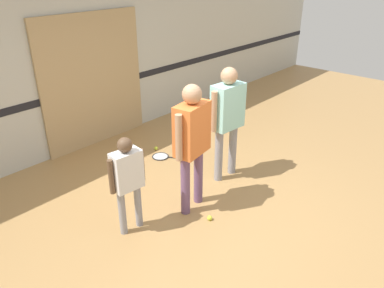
{
  "coord_description": "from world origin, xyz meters",
  "views": [
    {
      "loc": [
        -3.29,
        -2.73,
        3.06
      ],
      "look_at": [
        -0.12,
        0.13,
        0.96
      ],
      "focal_mm": 35.0,
      "sensor_mm": 36.0,
      "label": 1
    }
  ],
  "objects_px": {
    "person_student_left": "(127,175)",
    "racket_spare_on_floor": "(161,157)",
    "person_instructor": "(192,135)",
    "tennis_ball_by_spare_racket": "(156,148)",
    "person_student_right": "(228,112)",
    "tennis_ball_near_instructor": "(210,218)"
  },
  "relations": [
    {
      "from": "tennis_ball_by_spare_racket",
      "to": "person_student_left",
      "type": "bearing_deg",
      "value": -141.07
    },
    {
      "from": "person_student_left",
      "to": "tennis_ball_by_spare_racket",
      "type": "distance_m",
      "value": 2.33
    },
    {
      "from": "person_instructor",
      "to": "racket_spare_on_floor",
      "type": "xyz_separation_m",
      "value": [
        0.72,
        1.36,
        -1.07
      ]
    },
    {
      "from": "person_student_right",
      "to": "tennis_ball_by_spare_racket",
      "type": "relative_size",
      "value": 26.36
    },
    {
      "from": "person_instructor",
      "to": "person_student_left",
      "type": "height_order",
      "value": "person_instructor"
    },
    {
      "from": "person_instructor",
      "to": "person_student_left",
      "type": "xyz_separation_m",
      "value": [
        -0.87,
        0.25,
        -0.29
      ]
    },
    {
      "from": "racket_spare_on_floor",
      "to": "tennis_ball_near_instructor",
      "type": "relative_size",
      "value": 7.53
    },
    {
      "from": "racket_spare_on_floor",
      "to": "tennis_ball_near_instructor",
      "type": "xyz_separation_m",
      "value": [
        -0.79,
        -1.74,
        0.02
      ]
    },
    {
      "from": "person_student_left",
      "to": "tennis_ball_near_instructor",
      "type": "height_order",
      "value": "person_student_left"
    },
    {
      "from": "person_instructor",
      "to": "tennis_ball_near_instructor",
      "type": "bearing_deg",
      "value": -109.97
    },
    {
      "from": "person_instructor",
      "to": "person_student_left",
      "type": "distance_m",
      "value": 0.95
    },
    {
      "from": "person_student_right",
      "to": "tennis_ball_by_spare_racket",
      "type": "distance_m",
      "value": 1.8
    },
    {
      "from": "tennis_ball_near_instructor",
      "to": "person_instructor",
      "type": "bearing_deg",
      "value": 79.04
    },
    {
      "from": "person_instructor",
      "to": "racket_spare_on_floor",
      "type": "bearing_deg",
      "value": 53.12
    },
    {
      "from": "person_student_left",
      "to": "racket_spare_on_floor",
      "type": "xyz_separation_m",
      "value": [
        1.59,
        1.11,
        -0.78
      ]
    },
    {
      "from": "person_student_right",
      "to": "tennis_ball_by_spare_racket",
      "type": "height_order",
      "value": "person_student_right"
    },
    {
      "from": "person_instructor",
      "to": "tennis_ball_by_spare_racket",
      "type": "bearing_deg",
      "value": 53.58
    },
    {
      "from": "person_instructor",
      "to": "tennis_ball_by_spare_racket",
      "type": "xyz_separation_m",
      "value": [
        0.84,
        1.63,
        -1.05
      ]
    },
    {
      "from": "racket_spare_on_floor",
      "to": "person_instructor",
      "type": "bearing_deg",
      "value": -59.17
    },
    {
      "from": "person_instructor",
      "to": "person_student_left",
      "type": "bearing_deg",
      "value": 155.09
    },
    {
      "from": "racket_spare_on_floor",
      "to": "tennis_ball_near_instructor",
      "type": "bearing_deg",
      "value": -55.82
    },
    {
      "from": "person_instructor",
      "to": "tennis_ball_by_spare_racket",
      "type": "distance_m",
      "value": 2.11
    }
  ]
}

